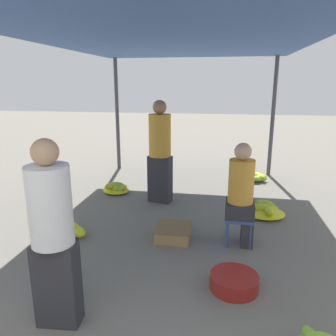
% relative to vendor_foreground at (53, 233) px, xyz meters
% --- Properties ---
extents(canopy_post_back_left, '(0.08, 0.08, 2.45)m').
position_rel_vendor_foreground_xyz_m(canopy_post_back_left, '(-1.10, 4.95, 0.42)').
color(canopy_post_back_left, '#4C4C51').
rests_on(canopy_post_back_left, ground).
extents(canopy_post_back_right, '(0.08, 0.08, 2.45)m').
position_rel_vendor_foreground_xyz_m(canopy_post_back_right, '(2.25, 4.95, 0.42)').
color(canopy_post_back_right, '#4C4C51').
rests_on(canopy_post_back_right, ground).
extents(canopy_tarp, '(3.75, 5.87, 0.04)m').
position_rel_vendor_foreground_xyz_m(canopy_tarp, '(0.58, 2.21, 1.67)').
color(canopy_tarp, '#33569E').
rests_on(canopy_tarp, canopy_post_front_left).
extents(vendor_foreground, '(0.35, 0.35, 1.54)m').
position_rel_vendor_foreground_xyz_m(vendor_foreground, '(0.00, 0.00, 0.00)').
color(vendor_foreground, '#2D2D33').
rests_on(vendor_foreground, ground).
extents(stool, '(0.34, 0.34, 0.36)m').
position_rel_vendor_foreground_xyz_m(stool, '(1.49, 1.66, -0.51)').
color(stool, '#384C84').
rests_on(stool, ground).
extents(vendor_seated, '(0.35, 0.35, 1.26)m').
position_rel_vendor_foreground_xyz_m(vendor_seated, '(1.51, 1.66, -0.15)').
color(vendor_seated, '#2D2D33').
rests_on(vendor_seated, ground).
extents(basin_black, '(0.47, 0.47, 0.15)m').
position_rel_vendor_foreground_xyz_m(basin_black, '(1.43, 0.70, -0.73)').
color(basin_black, maroon).
rests_on(basin_black, ground).
extents(banana_pile_left_0, '(0.62, 0.42, 0.33)m').
position_rel_vendor_foreground_xyz_m(banana_pile_left_0, '(-0.70, 1.49, -0.68)').
color(banana_pile_left_0, yellow).
rests_on(banana_pile_left_0, ground).
extents(banana_pile_left_1, '(0.47, 0.45, 0.22)m').
position_rel_vendor_foreground_xyz_m(banana_pile_left_1, '(-0.58, 3.21, -0.71)').
color(banana_pile_left_1, '#88BB34').
rests_on(banana_pile_left_1, ground).
extents(banana_pile_right_1, '(0.60, 0.52, 0.21)m').
position_rel_vendor_foreground_xyz_m(banana_pile_right_1, '(1.91, 2.61, -0.72)').
color(banana_pile_right_1, yellow).
rests_on(banana_pile_right_1, ground).
extents(banana_pile_right_2, '(0.51, 0.54, 0.16)m').
position_rel_vendor_foreground_xyz_m(banana_pile_right_2, '(1.96, 4.43, -0.73)').
color(banana_pile_right_2, '#9DC330').
rests_on(banana_pile_right_2, ground).
extents(crate_near, '(0.44, 0.44, 0.17)m').
position_rel_vendor_foreground_xyz_m(crate_near, '(0.69, 1.63, -0.71)').
color(crate_near, '#9E7A4C').
rests_on(crate_near, ground).
extents(shopper_walking_mid, '(0.43, 0.43, 1.67)m').
position_rel_vendor_foreground_xyz_m(shopper_walking_mid, '(0.26, 2.95, 0.07)').
color(shopper_walking_mid, '#2D2D33').
rests_on(shopper_walking_mid, ground).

